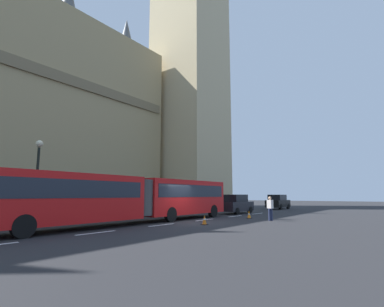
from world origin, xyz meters
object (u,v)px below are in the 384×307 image
sedan_trailing (278,202)px  pedestrian_near_cones (270,208)px  articulated_bus (136,196)px  sedan_lead (236,204)px  traffic_cone_east (271,213)px  street_lamp (37,175)px  traffic_cone_west (204,220)px  traffic_cone_middle (249,215)px

sedan_trailing → pedestrian_near_cones: 18.45m
articulated_bus → sedan_lead: articulated_bus is taller
sedan_trailing → traffic_cone_east: 13.82m
sedan_lead → articulated_bus: bearing=178.8°
pedestrian_near_cones → street_lamp: bearing=136.8°
sedan_lead → pedestrian_near_cones: sedan_lead is taller
pedestrian_near_cones → traffic_cone_east: bearing=21.3°
traffic_cone_west → pedestrian_near_cones: pedestrian_near_cones is taller
traffic_cone_west → street_lamp: size_ratio=0.11×
sedan_lead → pedestrian_near_cones: 8.25m
sedan_trailing → traffic_cone_west: size_ratio=7.59×
traffic_cone_west → pedestrian_near_cones: size_ratio=0.34×
sedan_trailing → pedestrian_near_cones: (-17.46, -5.96, -0.00)m
sedan_lead → traffic_cone_middle: (-4.71, -3.69, -0.63)m
sedan_lead → traffic_cone_west: (-10.88, -3.68, -0.63)m
traffic_cone_middle → pedestrian_near_cones: pedestrian_near_cones is taller
traffic_cone_west → pedestrian_near_cones: 5.58m
sedan_lead → street_lamp: street_lamp is taller
traffic_cone_east → pedestrian_near_cones: 4.70m
traffic_cone_middle → traffic_cone_east: 3.29m
traffic_cone_west → traffic_cone_east: size_ratio=1.00×
articulated_bus → traffic_cone_east: bearing=-21.1°
traffic_cone_west → traffic_cone_middle: same height
traffic_cone_middle → street_lamp: bearing=145.7°
traffic_cone_east → street_lamp: 18.26m
traffic_cone_west → street_lamp: bearing=126.5°
articulated_bus → traffic_cone_east: size_ratio=30.82×
sedan_lead → traffic_cone_middle: 6.02m
articulated_bus → pedestrian_near_cones: bearing=-40.6°
articulated_bus → sedan_lead: 12.97m
pedestrian_near_cones → sedan_trailing: bearing=18.8°
articulated_bus → traffic_cone_west: articulated_bus is taller
sedan_lead → traffic_cone_west: bearing=-161.3°
traffic_cone_west → articulated_bus: bearing=117.5°
traffic_cone_middle → articulated_bus: bearing=154.3°
street_lamp → sedan_trailing: bearing=-9.2°
traffic_cone_middle → sedan_trailing: bearing=13.0°
traffic_cone_west → traffic_cone_middle: (6.17, -0.01, 0.00)m
traffic_cone_west → traffic_cone_east: same height
articulated_bus → street_lamp: bearing=132.9°
articulated_bus → sedan_trailing: size_ratio=4.06×
traffic_cone_west → traffic_cone_east: bearing=-3.0°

